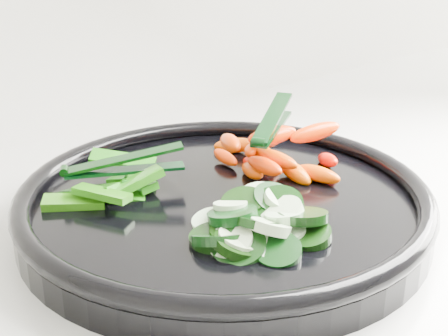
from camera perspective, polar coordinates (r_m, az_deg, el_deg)
veggie_tray at (r=0.57m, az=0.00°, el=-3.22°), size 0.45×0.45×0.04m
cucumber_pile at (r=0.50m, az=2.77°, el=-5.27°), size 0.13×0.12×0.04m
carrot_pile at (r=0.62m, az=4.46°, el=1.52°), size 0.13×0.16×0.06m
pepper_pile at (r=0.59m, az=-9.89°, el=-1.44°), size 0.13×0.11×0.04m
tong_carrot at (r=0.61m, az=4.37°, el=4.06°), size 0.10×0.07×0.02m
tong_pepper at (r=0.58m, az=-9.43°, el=0.28°), size 0.11×0.06×0.02m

